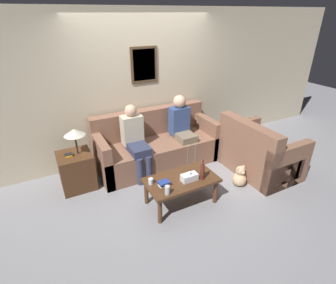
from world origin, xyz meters
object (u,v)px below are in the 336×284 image
Objects in this scene: couch_main at (156,146)px; couch_side at (258,154)px; coffee_table at (181,182)px; person_left at (135,139)px; wine_bottle at (202,172)px; drinking_glass at (151,181)px; person_right at (182,126)px; teddy_bear at (239,177)px.

couch_main is 1.77m from couch_side.
person_left is at bearing 104.22° from coffee_table.
wine_bottle is (0.07, -1.34, 0.20)m from couch_main.
drinking_glass is 0.07× the size of person_right.
couch_main is 6.04× the size of teddy_bear.
person_left is (-0.26, 1.05, 0.30)m from coffee_table.
couch_side is 1.03× the size of person_right.
couch_main reaches higher than coffee_table.
wine_bottle is at bearing -26.78° from coffee_table.
couch_main reaches higher than wine_bottle.
coffee_table is at bearing 94.76° from couch_side.
person_right is (1.06, 0.98, 0.22)m from drinking_glass.
couch_main is 1.22m from coffee_table.
person_right reaches higher than couch_side.
coffee_table is 1.06m from teddy_bear.
couch_main reaches higher than teddy_bear.
person_left is at bearing 80.42° from drinking_glass.
couch_main is 1.54m from teddy_bear.
person_left is at bearing 63.91° from couch_side.
coffee_table is 0.85× the size of person_left.
person_left is (-0.52, 1.18, 0.12)m from wine_bottle.
drinking_glass is at bearing -118.65° from couch_main.
wine_bottle is 1.29m from person_left.
person_right is at bearing -16.85° from couch_main.
person_left is 1.78m from teddy_bear.
person_right is 1.32m from teddy_bear.
person_right is (0.63, 1.07, 0.33)m from coffee_table.
person_right reaches higher than coffee_table.
couch_main is 1.76× the size of person_right.
couch_side is at bearing 11.12° from wine_bottle.
coffee_table is 2.84× the size of teddy_bear.
couch_side is 1.05× the size of person_left.
person_left reaches higher than couch_main.
person_right is (0.45, -0.14, 0.35)m from couch_main.
couch_side is 2.03m from drinking_glass.
couch_main is at bearing 81.34° from coffee_table.
person_left reaches higher than coffee_table.
couch_main is at bearing 52.82° from couch_side.
drinking_glass is at bearing -137.22° from person_right.
couch_main is at bearing 163.15° from person_right.
coffee_table is at bearing -98.66° from couch_main.
person_right is 3.44× the size of teddy_bear.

